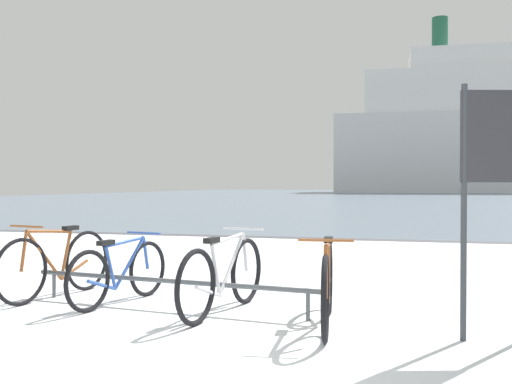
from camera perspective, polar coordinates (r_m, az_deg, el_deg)
ground at (r=57.46m, az=13.60°, el=-0.54°), size 80.00×132.00×0.08m
bike_rack at (r=6.14m, az=-8.52°, el=-8.76°), size 3.31×0.46×0.31m
bicycle_0 at (r=6.98m, az=-19.02°, el=-6.68°), size 0.48×1.70×0.84m
bicycle_1 at (r=6.44m, az=-13.20°, el=-7.69°), size 0.50×1.56×0.74m
bicycle_2 at (r=5.82m, az=-3.20°, el=-8.25°), size 0.47×1.77×0.82m
bicycle_3 at (r=5.32m, az=7.03°, el=-9.04°), size 0.46×1.74×0.83m
info_sign at (r=5.12m, az=22.32°, el=2.37°), size 0.54×0.19×2.10m
ferry_ship at (r=90.61m, az=21.38°, el=5.39°), size 43.22×14.54×25.66m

